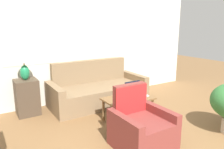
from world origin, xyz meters
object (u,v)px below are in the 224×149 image
couch (97,91)px  laptop (136,93)px  cup_yellow (118,96)px  cup_navy (118,101)px  coffee_table (128,101)px  armchair (140,129)px  table_lamp (24,61)px  book_red (126,99)px

couch → laptop: 1.11m
couch → cup_yellow: bearing=-97.1°
cup_navy → cup_yellow: 0.27m
coffee_table → armchair: bearing=-114.5°
table_lamp → cup_navy: 1.89m
table_lamp → coffee_table: 2.03m
armchair → coffee_table: bearing=65.5°
cup_navy → armchair: bearing=-94.0°
cup_yellow → cup_navy: bearing=-122.0°
armchair → cup_yellow: size_ratio=10.14×
coffee_table → couch: bearing=92.1°
armchair → laptop: armchair is taller
couch → cup_yellow: couch is taller
couch → armchair: bearing=-99.5°
table_lamp → cup_yellow: bearing=-42.0°
couch → cup_navy: 1.29m
book_red → laptop: bearing=18.8°
couch → cup_navy: size_ratio=20.85×
cup_navy → book_red: (0.21, 0.08, -0.03)m
cup_navy → cup_yellow: bearing=58.0°
table_lamp → armchair: bearing=-61.3°
coffee_table → cup_yellow: bearing=154.7°
armchair → coffee_table: size_ratio=0.98×
cup_navy → book_red: 0.23m
laptop → book_red: bearing=-161.2°
table_lamp → laptop: (1.66, -1.21, -0.56)m
laptop → cup_yellow: laptop is taller
laptop → cup_navy: (-0.51, -0.18, -0.01)m
couch → laptop: bearing=-77.2°
laptop → table_lamp: bearing=143.9°
armchair → book_red: 0.77m
couch → book_red: couch is taller
couch → book_red: size_ratio=9.77×
couch → laptop: size_ratio=6.13×
armchair → laptop: 1.00m
coffee_table → laptop: size_ratio=2.57×
book_red → table_lamp: bearing=136.0°
coffee_table → cup_yellow: size_ratio=10.30×
couch → table_lamp: 1.62m
armchair → cup_navy: bearing=86.0°
cup_yellow → table_lamp: bearing=138.0°
laptop → cup_yellow: size_ratio=4.01×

